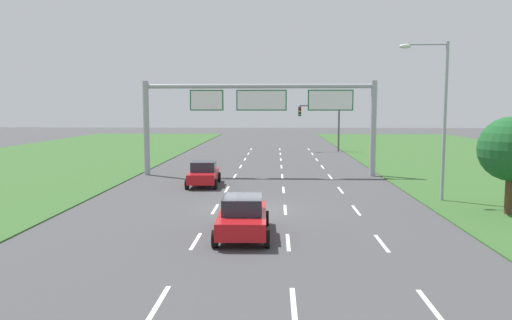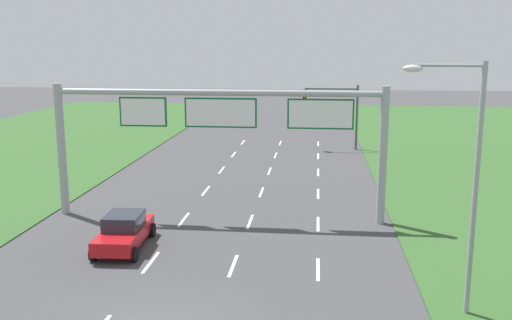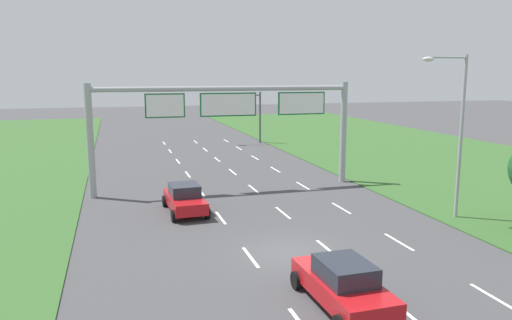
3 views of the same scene
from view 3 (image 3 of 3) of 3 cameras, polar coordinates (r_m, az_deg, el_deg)
name	(u,v)px [view 3 (image 3 of 3)]	position (r m, az deg, el deg)	size (l,w,h in m)	color
ground_plane	(290,253)	(21.67, 3.91, -10.57)	(200.00, 200.00, 0.00)	#424244
lane_dashes_inner_left	(210,204)	(29.54, -5.27, -5.00)	(0.14, 56.40, 0.01)	white
lane_dashes_inner_right	(267,200)	(30.36, 1.25, -4.55)	(0.14, 56.40, 0.01)	white
lane_dashes_slip	(320,196)	(31.54, 7.35, -4.08)	(0.14, 56.40, 0.01)	white
car_near_red	(343,284)	(16.99, 9.91, -13.76)	(2.19, 4.53, 1.60)	red
car_lead_silver	(185,198)	(27.75, -8.15, -4.38)	(2.16, 4.38, 1.58)	red
sign_gantry	(229,114)	(32.48, -3.06, 5.26)	(17.24, 0.44, 7.00)	#9EA0A5
traffic_light_mast	(243,108)	(54.24, -1.50, 5.95)	(4.76, 0.49, 5.60)	#47494F
street_lamp	(456,123)	(27.55, 21.84, 3.99)	(2.61, 0.32, 8.50)	#9EA0A5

